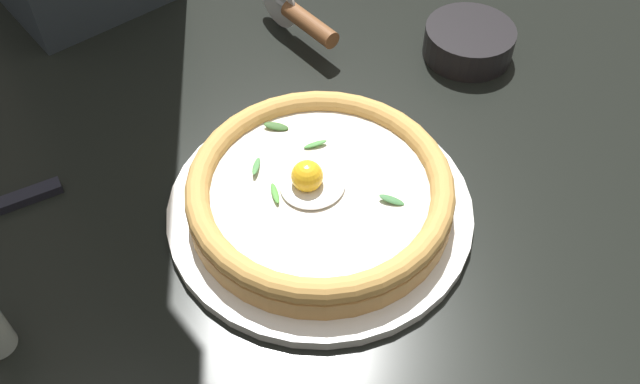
{
  "coord_description": "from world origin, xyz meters",
  "views": [
    {
      "loc": [
        0.28,
        0.36,
        0.55
      ],
      "look_at": [
        0.03,
        0.02,
        0.03
      ],
      "focal_mm": 38.41,
      "sensor_mm": 36.0,
      "label": 1
    }
  ],
  "objects": [
    {
      "name": "ground_plane",
      "position": [
        0.0,
        0.0,
        -0.01
      ],
      "size": [
        2.4,
        2.4,
        0.03
      ],
      "primitive_type": "cube",
      "color": "black",
      "rests_on": "ground"
    },
    {
      "name": "pizza",
      "position": [
        0.03,
        0.02,
        0.03
      ],
      "size": [
        0.26,
        0.26,
        0.06
      ],
      "color": "tan",
      "rests_on": "pizza_plate"
    },
    {
      "name": "side_bowl",
      "position": [
        -0.27,
        -0.08,
        0.02
      ],
      "size": [
        0.11,
        0.11,
        0.04
      ],
      "primitive_type": "cylinder",
      "color": "black",
      "rests_on": "ground"
    },
    {
      "name": "pizza_plate",
      "position": [
        0.03,
        0.02,
        0.01
      ],
      "size": [
        0.31,
        0.31,
        0.01
      ],
      "primitive_type": "cylinder",
      "color": "white",
      "rests_on": "ground"
    },
    {
      "name": "pizza_cutter",
      "position": [
        -0.12,
        -0.22,
        0.04
      ],
      "size": [
        0.03,
        0.14,
        0.07
      ],
      "color": "silver",
      "rests_on": "ground"
    }
  ]
}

